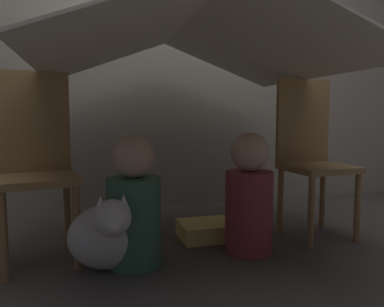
# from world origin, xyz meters

# --- Properties ---
(ground_plane) EXTENTS (8.80, 8.80, 0.00)m
(ground_plane) POSITION_xyz_m (0.00, 0.00, 0.00)
(ground_plane) COLOR #47423D
(wall_back) EXTENTS (7.00, 0.05, 2.50)m
(wall_back) POSITION_xyz_m (0.00, 1.17, 1.25)
(wall_back) COLOR gray
(wall_back) RESTS_ON ground_plane
(chair_left) EXTENTS (0.43, 0.43, 0.97)m
(chair_left) POSITION_xyz_m (-0.80, 0.19, 0.51)
(chair_left) COLOR olive
(chair_left) RESTS_ON ground_plane
(chair_right) EXTENTS (0.39, 0.39, 0.97)m
(chair_right) POSITION_xyz_m (0.78, 0.19, 0.51)
(chair_right) COLOR olive
(chair_right) RESTS_ON ground_plane
(sheet_canopy) EXTENTS (1.58, 1.51, 0.30)m
(sheet_canopy) POSITION_xyz_m (0.00, 0.12, 1.11)
(sheet_canopy) COLOR silver
(person_front) EXTENTS (0.26, 0.26, 0.64)m
(person_front) POSITION_xyz_m (-0.33, -0.02, 0.29)
(person_front) COLOR #38664C
(person_front) RESTS_ON ground_plane
(person_second) EXTENTS (0.25, 0.25, 0.65)m
(person_second) POSITION_xyz_m (0.28, -0.01, 0.30)
(person_second) COLOR maroon
(person_second) RESTS_ON ground_plane
(dog) EXTENTS (0.41, 0.37, 0.39)m
(dog) POSITION_xyz_m (-0.45, -0.07, 0.18)
(dog) COLOR silver
(dog) RESTS_ON ground_plane
(floor_cushion) EXTENTS (0.34, 0.27, 0.10)m
(floor_cushion) POSITION_xyz_m (0.14, 0.27, 0.05)
(floor_cushion) COLOR #E5CC66
(floor_cushion) RESTS_ON ground_plane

